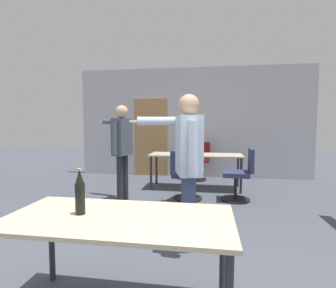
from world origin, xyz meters
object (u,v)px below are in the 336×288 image
office_chair_near_pushed (240,176)px  beer_bottle (80,193)px  person_right_polo (121,143)px  office_chair_far_left (186,177)px  office_chair_mid_tucked (198,162)px  person_left_plaid (187,156)px

office_chair_near_pushed → beer_bottle: bearing=156.5°
person_right_polo → office_chair_far_left: bearing=-65.7°
office_chair_far_left → office_chair_mid_tucked: size_ratio=0.98×
person_left_plaid → person_right_polo: bearing=24.9°
office_chair_mid_tucked → beer_bottle: beer_bottle is taller
person_left_plaid → office_chair_mid_tucked: bearing=-14.1°
person_right_polo → beer_bottle: person_right_polo is taller
office_chair_near_pushed → beer_bottle: beer_bottle is taller
person_left_plaid → beer_bottle: size_ratio=5.14×
office_chair_far_left → office_chair_near_pushed: (0.96, 0.12, 0.03)m
office_chair_far_left → office_chair_mid_tucked: 1.83m
office_chair_mid_tucked → office_chair_near_pushed: bearing=150.6°
office_chair_mid_tucked → office_chair_far_left: bearing=120.5°
person_left_plaid → office_chair_mid_tucked: person_left_plaid is taller
person_left_plaid → office_chair_mid_tucked: 3.67m
office_chair_far_left → office_chair_mid_tucked: (0.13, 1.82, 0.02)m
person_right_polo → person_left_plaid: (1.30, -1.58, -0.02)m
office_chair_mid_tucked → person_left_plaid: bearing=125.1°
person_left_plaid → office_chair_mid_tucked: (-0.03, 3.62, -0.60)m
person_right_polo → office_chair_far_left: person_right_polo is taller
office_chair_far_left → beer_bottle: 3.02m
person_right_polo → office_chair_far_left: (1.14, 0.21, -0.63)m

